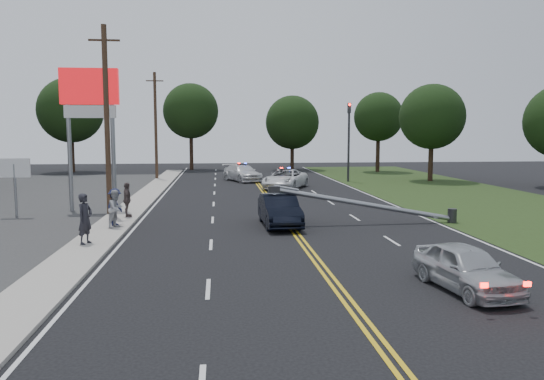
{
  "coord_description": "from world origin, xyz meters",
  "views": [
    {
      "loc": [
        -3.36,
        -16.84,
        4.46
      ],
      "look_at": [
        -0.83,
        8.26,
        1.7
      ],
      "focal_mm": 35.0,
      "sensor_mm": 36.0,
      "label": 1
    }
  ],
  "objects": [
    {
      "name": "emergency_b",
      "position": [
        -1.22,
        31.42,
        0.76
      ],
      "size": [
        3.96,
        5.65,
        1.52
      ],
      "primitive_type": "imported",
      "rotation": [
        0.0,
        0.0,
        0.39
      ],
      "color": "silver",
      "rests_on": "ground"
    },
    {
      "name": "centerline_yellow",
      "position": [
        0.0,
        10.0,
        0.01
      ],
      "size": [
        0.36,
        80.0,
        0.0
      ],
      "primitive_type": "cube",
      "color": "gold",
      "rests_on": "ground"
    },
    {
      "name": "bystander_d",
      "position": [
        -8.06,
        10.73,
        1.01
      ],
      "size": [
        0.56,
        1.09,
        1.78
      ],
      "primitive_type": "imported",
      "rotation": [
        0.0,
        0.0,
        1.69
      ],
      "color": "#544543",
      "rests_on": "sidewalk"
    },
    {
      "name": "waiting_sedan",
      "position": [
        3.54,
        -2.86,
        0.66
      ],
      "size": [
        2.06,
        4.04,
        1.32
      ],
      "primitive_type": "imported",
      "rotation": [
        0.0,
        0.0,
        0.14
      ],
      "color": "#B0B4B8",
      "rests_on": "ground"
    },
    {
      "name": "bystander_a",
      "position": [
        -8.56,
        4.14,
        1.11
      ],
      "size": [
        0.73,
        0.85,
        1.98
      ],
      "primitive_type": "imported",
      "rotation": [
        0.0,
        0.0,
        1.15
      ],
      "color": "#222229",
      "rests_on": "sidewalk"
    },
    {
      "name": "traffic_signal",
      "position": [
        8.3,
        30.0,
        4.21
      ],
      "size": [
        0.28,
        0.41,
        7.05
      ],
      "color": "#2D2D30",
      "rests_on": "ground"
    },
    {
      "name": "utility_pole_far",
      "position": [
        -9.2,
        34.0,
        5.08
      ],
      "size": [
        1.6,
        0.28,
        10.0
      ],
      "color": "#382619",
      "rests_on": "ground"
    },
    {
      "name": "sidewalk",
      "position": [
        -8.4,
        10.0,
        0.06
      ],
      "size": [
        1.8,
        70.0,
        0.12
      ],
      "primitive_type": "cube",
      "color": "#A19C92",
      "rests_on": "ground"
    },
    {
      "name": "tree_6",
      "position": [
        -6.57,
        46.82,
        6.92
      ],
      "size": [
        6.49,
        6.49,
        10.18
      ],
      "color": "black",
      "rests_on": "ground"
    },
    {
      "name": "pylon_sign",
      "position": [
        -10.5,
        14.0,
        6.0
      ],
      "size": [
        3.2,
        0.35,
        8.0
      ],
      "color": "gray",
      "rests_on": "ground"
    },
    {
      "name": "small_sign",
      "position": [
        -14.0,
        12.0,
        2.33
      ],
      "size": [
        1.6,
        0.14,
        3.1
      ],
      "color": "gray",
      "rests_on": "ground"
    },
    {
      "name": "tree_7",
      "position": [
        5.34,
        45.57,
        5.59
      ],
      "size": [
        6.31,
        6.31,
        8.76
      ],
      "color": "black",
      "rests_on": "ground"
    },
    {
      "name": "utility_pole_mid",
      "position": [
        -9.2,
        12.0,
        5.08
      ],
      "size": [
        1.6,
        0.28,
        10.0
      ],
      "color": "#382619",
      "rests_on": "ground"
    },
    {
      "name": "bystander_b",
      "position": [
        -8.04,
        7.65,
        0.99
      ],
      "size": [
        0.98,
        1.06,
        1.73
      ],
      "primitive_type": "imported",
      "rotation": [
        0.0,
        0.0,
        1.07
      ],
      "color": "#A3A4A8",
      "rests_on": "sidewalk"
    },
    {
      "name": "bystander_c",
      "position": [
        -8.2,
        8.22,
        0.99
      ],
      "size": [
        0.95,
        1.26,
        1.73
      ],
      "primitive_type": "imported",
      "rotation": [
        0.0,
        0.0,
        1.27
      ],
      "color": "#181C3C",
      "rests_on": "sidewalk"
    },
    {
      "name": "tree_8",
      "position": [
        14.5,
        41.38,
        6.15
      ],
      "size": [
        5.47,
        5.47,
        8.91
      ],
      "color": "black",
      "rests_on": "ground"
    },
    {
      "name": "crashed_sedan",
      "position": [
        -0.5,
        7.98,
        0.75
      ],
      "size": [
        1.78,
        4.63,
        1.51
      ],
      "primitive_type": "imported",
      "rotation": [
        0.0,
        0.0,
        0.04
      ],
      "color": "black",
      "rests_on": "ground"
    },
    {
      "name": "tree_5",
      "position": [
        -19.58,
        44.2,
        6.85
      ],
      "size": [
        7.14,
        7.14,
        10.43
      ],
      "color": "black",
      "rests_on": "ground"
    },
    {
      "name": "fallen_streetlight",
      "position": [
        4.19,
        8.0,
        0.92
      ],
      "size": [
        9.36,
        0.44,
        1.91
      ],
      "color": "#2D2D30",
      "rests_on": "ground"
    },
    {
      "name": "ground",
      "position": [
        0.0,
        0.0,
        0.0
      ],
      "size": [
        120.0,
        120.0,
        0.0
      ],
      "primitive_type": "plane",
      "color": "black",
      "rests_on": "ground"
    },
    {
      "name": "emergency_a",
      "position": [
        1.88,
        24.64,
        0.76
      ],
      "size": [
        4.57,
        6.02,
        1.52
      ],
      "primitive_type": "imported",
      "rotation": [
        0.0,
        0.0,
        -0.43
      ],
      "color": "silver",
      "rests_on": "ground"
    },
    {
      "name": "grass_verge",
      "position": [
        13.5,
        10.0,
        0.01
      ],
      "size": [
        12.0,
        80.0,
        0.01
      ],
      "primitive_type": "cube",
      "color": "#243414",
      "rests_on": "ground"
    },
    {
      "name": "tree_9",
      "position": [
        15.95,
        29.87,
        5.84
      ],
      "size": [
        5.9,
        5.9,
        8.8
      ],
      "color": "black",
      "rests_on": "ground"
    }
  ]
}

